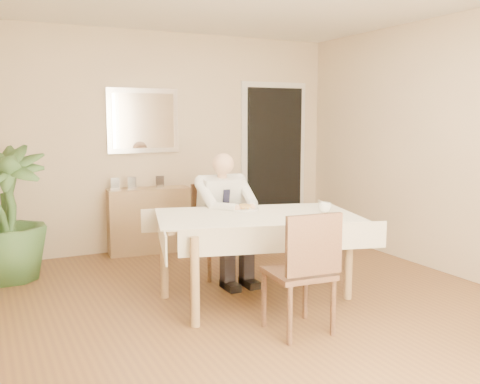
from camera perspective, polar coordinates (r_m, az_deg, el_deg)
name	(u,v)px	position (r m, az deg, el deg)	size (l,w,h in m)	color
room	(259,154)	(4.26, 2.09, 4.09)	(5.00, 5.02, 2.60)	brown
doorway	(274,162)	(7.18, 3.65, 3.22)	(0.96, 0.07, 2.10)	silver
mirror	(143,121)	(6.46, -10.28, 7.48)	(0.86, 0.04, 0.76)	silver
dining_table	(256,224)	(4.65, 1.74, -3.44)	(1.97, 1.45, 0.75)	olive
chair_far	(216,223)	(5.46, -2.63, -3.35)	(0.44, 0.44, 0.92)	#47311F
chair_near	(305,266)	(3.93, 6.92, -7.88)	(0.46, 0.46, 0.92)	#47311F
seated_man	(227,211)	(5.17, -1.35, -2.03)	(0.48, 0.72, 1.24)	silver
plate	(245,209)	(4.86, 0.50, -1.84)	(0.26, 0.26, 0.02)	white
food	(245,207)	(4.85, 0.50, -1.58)	(0.14, 0.14, 0.06)	olive
knife	(252,208)	(4.82, 1.24, -1.71)	(0.01, 0.01, 0.13)	silver
fork	(244,209)	(4.78, 0.39, -1.78)	(0.01, 0.01, 0.13)	silver
coffee_mug	(325,207)	(4.80, 9.04, -1.62)	(0.11, 0.11, 0.09)	white
sideboard	(149,220)	(6.43, -9.66, -2.98)	(0.96, 0.32, 0.76)	olive
photo_frame_left	(115,184)	(6.29, -13.19, 0.86)	(0.10, 0.02, 0.14)	silver
photo_frame_center	(132,183)	(6.34, -11.47, 0.97)	(0.10, 0.02, 0.14)	silver
photo_frame_right	(160,182)	(6.40, -8.55, 1.10)	(0.10, 0.02, 0.14)	silver
potted_palm	(7,214)	(5.66, -23.56, -2.15)	(0.74, 0.74, 1.32)	#315226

